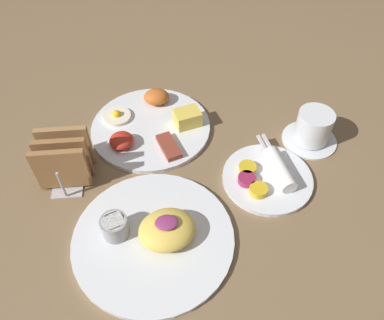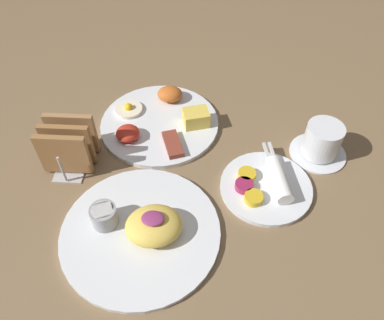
{
  "view_description": "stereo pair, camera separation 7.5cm",
  "coord_description": "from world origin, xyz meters",
  "px_view_note": "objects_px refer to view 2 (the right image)",
  "views": [
    {
      "loc": [
        0.02,
        -0.48,
        0.6
      ],
      "look_at": [
        0.07,
        0.02,
        0.03
      ],
      "focal_mm": 35.0,
      "sensor_mm": 36.0,
      "label": 1
    },
    {
      "loc": [
        0.09,
        -0.48,
        0.6
      ],
      "look_at": [
        0.07,
        0.02,
        0.03
      ],
      "focal_mm": 35.0,
      "sensor_mm": 36.0,
      "label": 2
    }
  ],
  "objects_px": {
    "plate_foreground": "(141,229)",
    "coffee_cup": "(321,142)",
    "plate_breakfast": "(161,121)",
    "plate_condiments": "(267,185)",
    "toast_rack": "(69,146)"
  },
  "relations": [
    {
      "from": "plate_foreground",
      "to": "coffee_cup",
      "type": "relative_size",
      "value": 2.41
    },
    {
      "from": "plate_breakfast",
      "to": "plate_condiments",
      "type": "xyz_separation_m",
      "value": [
        0.23,
        -0.17,
        -0.0
      ]
    },
    {
      "from": "plate_foreground",
      "to": "plate_breakfast",
      "type": "bearing_deg",
      "value": 89.59
    },
    {
      "from": "plate_condiments",
      "to": "toast_rack",
      "type": "distance_m",
      "value": 0.41
    },
    {
      "from": "plate_breakfast",
      "to": "plate_foreground",
      "type": "relative_size",
      "value": 0.94
    },
    {
      "from": "plate_foreground",
      "to": "toast_rack",
      "type": "height_order",
      "value": "toast_rack"
    },
    {
      "from": "plate_condiments",
      "to": "coffee_cup",
      "type": "distance_m",
      "value": 0.16
    },
    {
      "from": "plate_condiments",
      "to": "plate_foreground",
      "type": "relative_size",
      "value": 0.67
    },
    {
      "from": "coffee_cup",
      "to": "plate_breakfast",
      "type": "bearing_deg",
      "value": 168.17
    },
    {
      "from": "plate_condiments",
      "to": "toast_rack",
      "type": "relative_size",
      "value": 1.68
    },
    {
      "from": "plate_foreground",
      "to": "coffee_cup",
      "type": "height_order",
      "value": "coffee_cup"
    },
    {
      "from": "plate_breakfast",
      "to": "coffee_cup",
      "type": "distance_m",
      "value": 0.36
    },
    {
      "from": "plate_breakfast",
      "to": "plate_condiments",
      "type": "relative_size",
      "value": 1.39
    },
    {
      "from": "plate_breakfast",
      "to": "coffee_cup",
      "type": "height_order",
      "value": "coffee_cup"
    },
    {
      "from": "plate_foreground",
      "to": "toast_rack",
      "type": "xyz_separation_m",
      "value": [
        -0.17,
        0.16,
        0.03
      ]
    }
  ]
}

